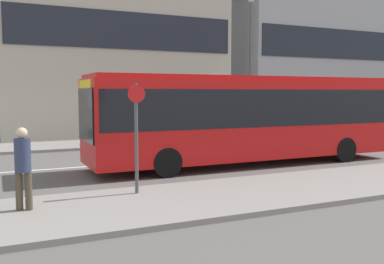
# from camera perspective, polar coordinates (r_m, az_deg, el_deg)

# --- Properties ---
(ground_plane) EXTENTS (120.00, 120.00, 0.00)m
(ground_plane) POSITION_cam_1_polar(r_m,az_deg,el_deg) (16.40, -8.74, -4.22)
(ground_plane) COLOR #595654
(sidewalk_near) EXTENTS (44.00, 3.50, 0.13)m
(sidewalk_near) POSITION_cam_1_polar(r_m,az_deg,el_deg) (10.63, 0.66, -8.96)
(sidewalk_near) COLOR gray
(sidewalk_near) RESTS_ON ground_plane
(sidewalk_far) EXTENTS (44.00, 3.50, 0.13)m
(sidewalk_far) POSITION_cam_1_polar(r_m,az_deg,el_deg) (22.41, -13.14, -1.61)
(sidewalk_far) COLOR gray
(sidewalk_far) RESTS_ON ground_plane
(lane_centerline) EXTENTS (41.80, 0.16, 0.01)m
(lane_centerline) POSITION_cam_1_polar(r_m,az_deg,el_deg) (16.39, -8.74, -4.21)
(lane_centerline) COLOR silver
(lane_centerline) RESTS_ON ground_plane
(city_bus) EXTENTS (11.97, 2.63, 3.27)m
(city_bus) POSITION_cam_1_polar(r_m,az_deg,el_deg) (16.13, 7.37, 2.37)
(city_bus) COLOR red
(city_bus) RESTS_ON ground_plane
(parked_car_0) EXTENTS (4.25, 1.89, 1.26)m
(parked_car_0) POSITION_cam_1_polar(r_m,az_deg,el_deg) (27.71, 22.25, 0.54)
(parked_car_0) COLOR maroon
(parked_car_0) RESTS_ON ground_plane
(pedestrian_near_stop) EXTENTS (0.34, 0.34, 1.80)m
(pedestrian_near_stop) POSITION_cam_1_polar(r_m,az_deg,el_deg) (9.93, -21.62, -3.87)
(pedestrian_near_stop) COLOR #4C4233
(pedestrian_near_stop) RESTS_ON sidewalk_near
(bus_stop_sign) EXTENTS (0.44, 0.12, 2.79)m
(bus_stop_sign) POSITION_cam_1_polar(r_m,az_deg,el_deg) (10.81, -7.43, 0.32)
(bus_stop_sign) COLOR #4C4C51
(bus_stop_sign) RESTS_ON sidewalk_near
(street_lamp) EXTENTS (0.36, 0.36, 7.95)m
(street_lamp) POSITION_cam_1_polar(r_m,az_deg,el_deg) (24.75, 7.80, 10.31)
(street_lamp) COLOR #4C4C51
(street_lamp) RESTS_ON sidewalk_far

